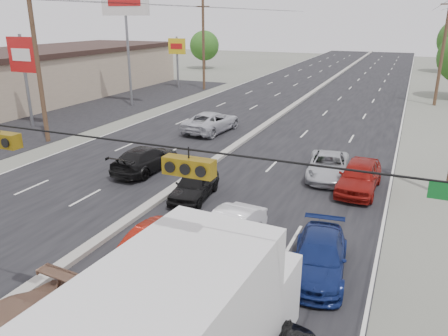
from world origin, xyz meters
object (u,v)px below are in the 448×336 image
at_px(utility_pole_left_b, 38,66).
at_px(utility_pole_left_c, 203,45).
at_px(pole_sign_mid, 23,60).
at_px(pole_sign_billboard, 125,9).
at_px(utility_pole_right_c, 443,51).
at_px(queue_car_a, 194,185).
at_px(oncoming_near, 146,159).
at_px(tree_left_far, 204,46).
at_px(queue_car_d, 319,257).
at_px(queue_car_b, 228,231).
at_px(queue_car_c, 328,166).
at_px(oncoming_far, 212,122).
at_px(red_sedan, 153,252).
at_px(pole_sign_far, 177,50).
at_px(queue_car_e, 359,176).

xyz_separation_m(utility_pole_left_b, utility_pole_left_c, (0.00, 25.00, 0.00)).
distance_m(pole_sign_mid, pole_sign_billboard, 10.97).
relative_size(utility_pole_right_c, pole_sign_mid, 1.43).
height_order(queue_car_a, oncoming_near, oncoming_near).
xyz_separation_m(utility_pole_left_c, utility_pole_right_c, (25.00, 0.00, 0.00)).
bearing_deg(tree_left_far, oncoming_near, -68.06).
height_order(pole_sign_billboard, oncoming_near, pole_sign_billboard).
bearing_deg(queue_car_d, pole_sign_mid, 147.53).
height_order(queue_car_b, queue_car_c, queue_car_b).
bearing_deg(queue_car_a, pole_sign_mid, 150.76).
distance_m(queue_car_d, oncoming_far, 19.65).
height_order(utility_pole_left_b, pole_sign_mid, utility_pole_left_b).
height_order(utility_pole_left_c, red_sedan, utility_pole_left_c).
bearing_deg(queue_car_c, pole_sign_far, 125.32).
distance_m(queue_car_a, queue_car_c, 7.53).
relative_size(tree_left_far, queue_car_b, 1.50).
xyz_separation_m(utility_pole_left_c, queue_car_b, (17.20, -33.67, -4.44)).
relative_size(queue_car_a, queue_car_b, 0.93).
bearing_deg(utility_pole_right_c, utility_pole_left_b, -135.00).
bearing_deg(utility_pole_right_c, tree_left_far, 149.90).
height_order(utility_pole_left_c, queue_car_d, utility_pole_left_c).
relative_size(pole_sign_mid, red_sedan, 1.56).
xyz_separation_m(pole_sign_billboard, oncoming_near, (11.66, -15.55, -8.17)).
relative_size(utility_pole_left_c, oncoming_near, 2.09).
xyz_separation_m(pole_sign_billboard, tree_left_far, (-7.50, 32.00, -5.15)).
xyz_separation_m(queue_car_e, oncoming_far, (-11.64, 7.89, -0.01)).
height_order(queue_car_a, queue_car_d, queue_car_a).
xyz_separation_m(queue_car_b, oncoming_near, (-7.54, 6.12, 0.02)).
height_order(queue_car_b, queue_car_d, queue_car_b).
xyz_separation_m(queue_car_c, queue_car_d, (1.46, -9.49, -0.02)).
bearing_deg(utility_pole_left_c, pole_sign_mid, -101.56).
distance_m(utility_pole_left_c, queue_car_e, 33.62).
xyz_separation_m(queue_car_a, queue_car_d, (6.76, -4.14, -0.03)).
height_order(pole_sign_billboard, queue_car_e, pole_sign_billboard).
relative_size(queue_car_e, oncoming_far, 0.83).
relative_size(tree_left_far, queue_car_e, 1.36).
bearing_deg(red_sedan, queue_car_d, 28.45).
bearing_deg(utility_pole_right_c, red_sedan, -104.72).
bearing_deg(queue_car_e, utility_pole_right_c, 83.21).
height_order(pole_sign_mid, pole_sign_far, pole_sign_mid).
bearing_deg(queue_car_e, pole_sign_billboard, 150.83).
bearing_deg(tree_left_far, utility_pole_left_b, -78.08).
relative_size(pole_sign_billboard, queue_car_c, 2.40).
xyz_separation_m(utility_pole_left_b, pole_sign_mid, (-4.50, 3.00, 0.01)).
height_order(utility_pole_right_c, oncoming_far, utility_pole_right_c).
bearing_deg(utility_pole_right_c, pole_sign_billboard, -156.04).
bearing_deg(queue_car_c, red_sedan, -115.11).
height_order(tree_left_far, queue_car_b, tree_left_far).
bearing_deg(queue_car_a, utility_pole_right_c, 63.79).
height_order(tree_left_far, queue_car_a, tree_left_far).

